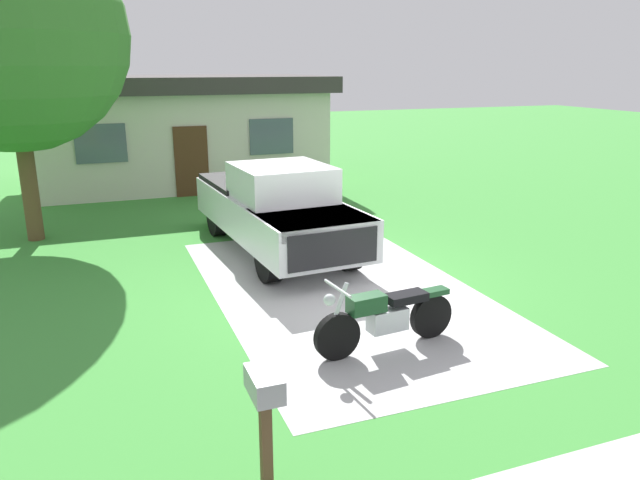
{
  "coord_description": "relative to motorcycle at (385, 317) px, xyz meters",
  "views": [
    {
      "loc": [
        -3.93,
        -9.19,
        3.84
      ],
      "look_at": [
        -0.35,
        0.27,
        0.9
      ],
      "focal_mm": 33.87,
      "sensor_mm": 36.0,
      "label": 1
    }
  ],
  "objects": [
    {
      "name": "motorcycle",
      "position": [
        0.0,
        0.0,
        0.0
      ],
      "size": [
        2.21,
        0.7,
        1.09
      ],
      "color": "black",
      "rests_on": "ground"
    },
    {
      "name": "mailbox",
      "position": [
        -2.38,
        -2.35,
        0.51
      ],
      "size": [
        0.26,
        0.48,
        1.26
      ],
      "color": "#4C3823",
      "rests_on": "ground"
    },
    {
      "name": "ground_plane",
      "position": [
        0.33,
        2.25,
        -0.47
      ],
      "size": [
        80.0,
        80.0,
        0.0
      ],
      "primitive_type": "plane",
      "color": "#3D8D38"
    },
    {
      "name": "pickup_truck",
      "position": [
        -0.07,
        5.09,
        0.48
      ],
      "size": [
        2.39,
        5.75,
        1.9
      ],
      "color": "black",
      "rests_on": "ground"
    },
    {
      "name": "driveway_pad",
      "position": [
        0.33,
        2.25,
        -0.47
      ],
      "size": [
        4.41,
        7.64,
        0.01
      ],
      "primitive_type": "cube",
      "color": "#B9B9B9",
      "rests_on": "ground"
    },
    {
      "name": "shade_tree",
      "position": [
        -4.97,
        7.78,
        3.98
      ],
      "size": [
        4.92,
        4.92,
        6.92
      ],
      "color": "brown",
      "rests_on": "ground"
    },
    {
      "name": "neighbor_house",
      "position": [
        -0.81,
        13.86,
        1.32
      ],
      "size": [
        9.6,
        5.6,
        3.5
      ],
      "color": "beige",
      "rests_on": "ground"
    }
  ]
}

